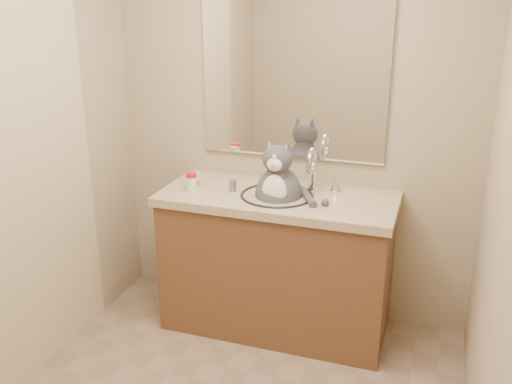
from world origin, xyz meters
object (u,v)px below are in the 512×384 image
cat (279,193)px  grey_canister (233,185)px  pill_bottle_orange (195,181)px  pill_bottle_redcap (192,182)px

cat → grey_canister: (-0.28, -0.00, 0.02)m
pill_bottle_orange → pill_bottle_redcap: bearing=-96.6°
pill_bottle_orange → grey_canister: 0.22m
pill_bottle_redcap → cat: bearing=8.3°
cat → pill_bottle_orange: size_ratio=5.64×
cat → grey_canister: bearing=178.3°
grey_canister → pill_bottle_redcap: bearing=-163.0°
grey_canister → pill_bottle_orange: bearing=-171.5°
pill_bottle_redcap → grey_canister: pill_bottle_redcap is taller
cat → pill_bottle_orange: 0.50m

